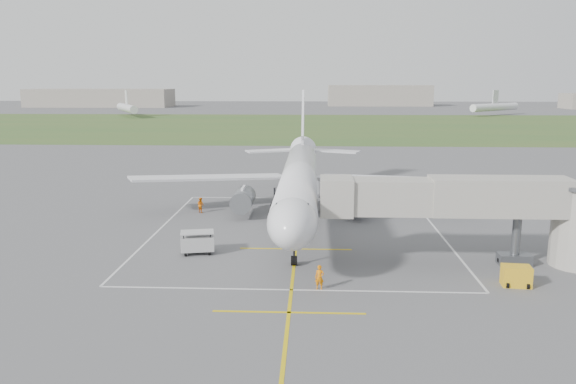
{
  "coord_description": "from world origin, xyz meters",
  "views": [
    {
      "loc": [
        1.5,
        -58.17,
        14.81
      ],
      "look_at": [
        -0.97,
        -4.0,
        4.0
      ],
      "focal_mm": 35.0,
      "sensor_mm": 36.0,
      "label": 1
    }
  ],
  "objects_px": {
    "jet_bridge": "(490,208)",
    "ramp_worker_wing": "(201,205)",
    "baggage_cart": "(197,242)",
    "gpu_unit": "(516,276)",
    "airliner": "(299,180)",
    "ramp_worker_nose": "(320,277)"
  },
  "relations": [
    {
      "from": "baggage_cart",
      "to": "airliner",
      "type": "bearing_deg",
      "value": 44.39
    },
    {
      "from": "jet_bridge",
      "to": "airliner",
      "type": "bearing_deg",
      "value": 137.81
    },
    {
      "from": "jet_bridge",
      "to": "baggage_cart",
      "type": "xyz_separation_m",
      "value": [
        -24.22,
        1.77,
        -3.74
      ]
    },
    {
      "from": "jet_bridge",
      "to": "ramp_worker_wing",
      "type": "bearing_deg",
      "value": 147.54
    },
    {
      "from": "jet_bridge",
      "to": "ramp_worker_nose",
      "type": "distance_m",
      "value": 15.55
    },
    {
      "from": "airliner",
      "to": "baggage_cart",
      "type": "bearing_deg",
      "value": -124.25
    },
    {
      "from": "ramp_worker_wing",
      "to": "airliner",
      "type": "bearing_deg",
      "value": -157.94
    },
    {
      "from": "baggage_cart",
      "to": "ramp_worker_wing",
      "type": "distance_m",
      "value": 15.68
    },
    {
      "from": "baggage_cart",
      "to": "ramp_worker_nose",
      "type": "bearing_deg",
      "value": -48.79
    },
    {
      "from": "airliner",
      "to": "gpu_unit",
      "type": "xyz_separation_m",
      "value": [
        16.42,
        -19.17,
        -3.65
      ]
    },
    {
      "from": "ramp_worker_nose",
      "to": "ramp_worker_wing",
      "type": "height_order",
      "value": "ramp_worker_nose"
    },
    {
      "from": "airliner",
      "to": "ramp_worker_wing",
      "type": "height_order",
      "value": "airliner"
    },
    {
      "from": "baggage_cart",
      "to": "ramp_worker_nose",
      "type": "xyz_separation_m",
      "value": [
        10.52,
        -8.05,
        -0.11
      ]
    },
    {
      "from": "jet_bridge",
      "to": "gpu_unit",
      "type": "relative_size",
      "value": 10.94
    },
    {
      "from": "baggage_cart",
      "to": "ramp_worker_wing",
      "type": "height_order",
      "value": "baggage_cart"
    },
    {
      "from": "gpu_unit",
      "to": "airliner",
      "type": "bearing_deg",
      "value": 136.19
    },
    {
      "from": "gpu_unit",
      "to": "ramp_worker_wing",
      "type": "relative_size",
      "value": 1.23
    },
    {
      "from": "gpu_unit",
      "to": "ramp_worker_nose",
      "type": "relative_size",
      "value": 1.19
    },
    {
      "from": "gpu_unit",
      "to": "baggage_cart",
      "type": "bearing_deg",
      "value": 170.58
    },
    {
      "from": "gpu_unit",
      "to": "ramp_worker_nose",
      "type": "xyz_separation_m",
      "value": [
        -14.4,
        -1.36,
        0.15
      ]
    },
    {
      "from": "airliner",
      "to": "ramp_worker_nose",
      "type": "xyz_separation_m",
      "value": [
        2.02,
        -20.53,
        -3.49
      ]
    },
    {
      "from": "gpu_unit",
      "to": "baggage_cart",
      "type": "height_order",
      "value": "baggage_cart"
    }
  ]
}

